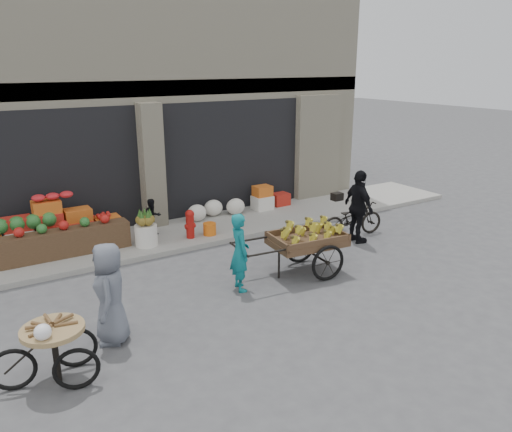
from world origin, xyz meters
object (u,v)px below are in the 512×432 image
tricycle_cart (54,345)px  vendor_grey (110,293)px  seated_person (153,217)px  bicycle (352,219)px  cyclist (359,207)px  fire_hydrant (190,223)px  pineapple_bin (146,235)px  orange_bucket (210,229)px  vendor_woman (240,252)px  banana_cart (305,238)px

tricycle_cart → vendor_grey: vendor_grey is taller
vendor_grey → seated_person: bearing=172.5°
bicycle → cyclist: cyclist is taller
fire_hydrant → cyclist: size_ratio=0.40×
vendor_grey → pineapple_bin: bearing=173.4°
fire_hydrant → bicycle: (3.68, -1.73, -0.05)m
pineapple_bin → bicycle: bearing=-20.4°
fire_hydrant → seated_person: seated_person is taller
vendor_grey → bicycle: (6.62, 1.75, -0.37)m
seated_person → tricycle_cart: seated_person is taller
tricycle_cart → cyclist: bearing=26.5°
orange_bucket → cyclist: bearing=-34.9°
orange_bucket → tricycle_cart: bearing=-137.2°
seated_person → cyclist: cyclist is taller
vendor_woman → seated_person: bearing=17.6°
banana_cart → seated_person: bearing=123.8°
vendor_woman → tricycle_cart: vendor_woman is taller
seated_person → vendor_grey: vendor_grey is taller
pineapple_bin → tricycle_cart: bearing=-123.9°
vendor_woman → orange_bucket: bearing=-4.4°
seated_person → cyclist: 5.03m
pineapple_bin → vendor_grey: size_ratio=0.32×
seated_person → vendor_grey: bearing=-128.5°
fire_hydrant → banana_cart: 3.22m
pineapple_bin → vendor_grey: vendor_grey is taller
banana_cart → pineapple_bin: bearing=133.4°
orange_bucket → banana_cart: 3.04m
seated_person → tricycle_cart: size_ratio=0.64×
banana_cart → vendor_woman: vendor_woman is taller
seated_person → tricycle_cart: bearing=-133.9°
pineapple_bin → orange_bucket: size_ratio=1.62×
banana_cart → vendor_grey: 4.21m
pineapple_bin → banana_cart: bearing=-52.2°
banana_cart → bicycle: 2.76m
tricycle_cart → bicycle: 7.97m
fire_hydrant → orange_bucket: fire_hydrant is taller
pineapple_bin → orange_bucket: bearing=-3.6°
orange_bucket → bicycle: 3.60m
tricycle_cart → pineapple_bin: bearing=67.4°
seated_person → cyclist: size_ratio=0.52×
seated_person → cyclist: (4.18, -2.78, 0.31)m
fire_hydrant → vendor_grey: size_ratio=0.43×
vendor_grey → cyclist: 6.56m
orange_bucket → tricycle_cart: 6.02m
tricycle_cart → bicycle: tricycle_cart is taller
banana_cart → vendor_grey: size_ratio=1.61×
fire_hydrant → vendor_woman: bearing=-95.8°
seated_person → banana_cart: bearing=-71.8°
fire_hydrant → tricycle_cart: tricycle_cart is taller
banana_cart → cyclist: 2.40m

